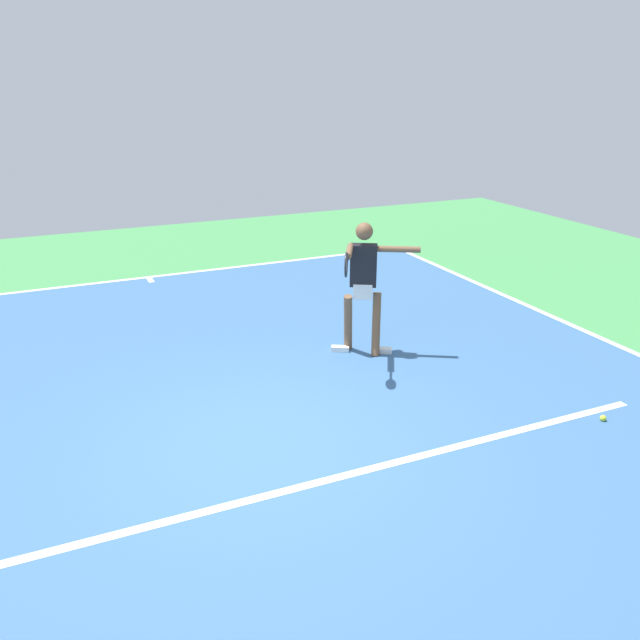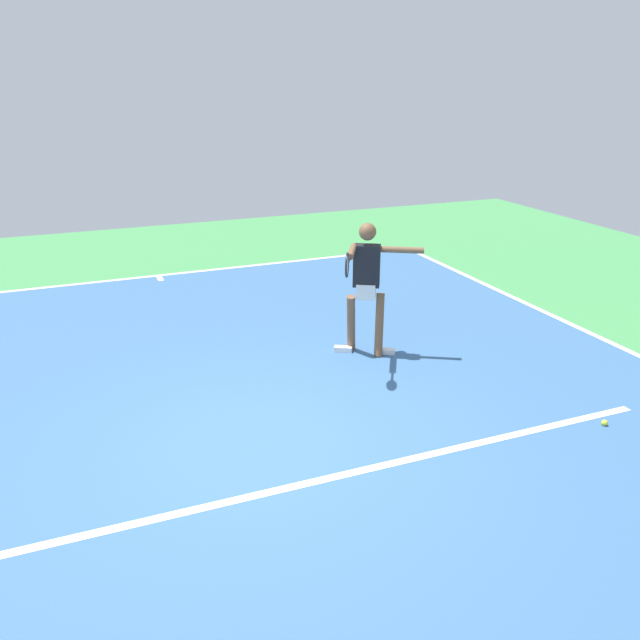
% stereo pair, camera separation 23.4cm
% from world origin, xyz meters
% --- Properties ---
extents(ground_plane, '(21.67, 21.67, 0.00)m').
position_xyz_m(ground_plane, '(0.00, 0.00, 0.00)').
color(ground_plane, '#428E4C').
extents(court_surface, '(10.73, 12.94, 0.00)m').
position_xyz_m(court_surface, '(0.00, 0.00, 0.00)').
color(court_surface, '#38608E').
rests_on(court_surface, ground_plane).
extents(court_line_baseline_near, '(10.73, 0.10, 0.01)m').
position_xyz_m(court_line_baseline_near, '(0.00, -6.42, 0.00)').
color(court_line_baseline_near, white).
rests_on(court_line_baseline_near, ground_plane).
extents(court_line_service, '(8.05, 0.10, 0.01)m').
position_xyz_m(court_line_service, '(0.00, 0.83, 0.00)').
color(court_line_service, white).
rests_on(court_line_service, ground_plane).
extents(court_line_centre_mark, '(0.10, 0.30, 0.01)m').
position_xyz_m(court_line_centre_mark, '(0.00, -6.22, 0.00)').
color(court_line_centre_mark, white).
rests_on(court_line_centre_mark, ground_plane).
extents(tennis_player, '(1.32, 1.09, 1.78)m').
position_xyz_m(tennis_player, '(-1.97, -1.67, 1.02)').
color(tennis_player, brown).
rests_on(tennis_player, ground_plane).
extents(tennis_ball_far_corner, '(0.07, 0.07, 0.07)m').
position_xyz_m(tennis_ball_far_corner, '(-3.49, 1.03, 0.03)').
color(tennis_ball_far_corner, '#CCE033').
rests_on(tennis_ball_far_corner, ground_plane).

